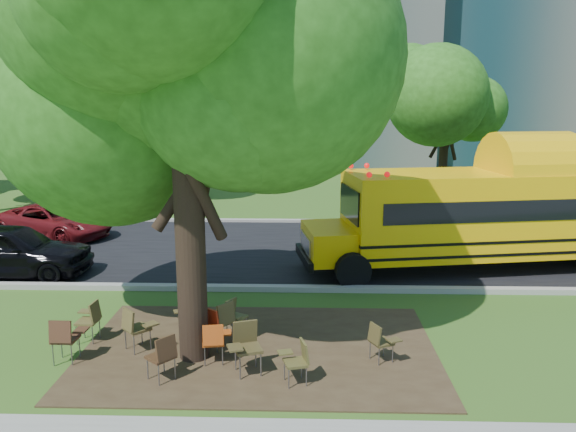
{
  "coord_description": "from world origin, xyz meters",
  "views": [
    {
      "loc": [
        1.88,
        -10.91,
        4.96
      ],
      "look_at": [
        1.44,
        3.99,
        1.79
      ],
      "focal_mm": 35.0,
      "sensor_mm": 36.0,
      "label": 1
    }
  ],
  "objects_px": {
    "chair_6": "(298,358)",
    "main_tree": "(184,62)",
    "school_bus": "(522,212)",
    "chair_2": "(163,353)",
    "chair_8": "(90,317)",
    "chair_0": "(65,336)",
    "bg_car_red": "(54,221)",
    "chair_11": "(223,318)",
    "chair_7": "(380,339)",
    "chair_4": "(215,339)",
    "chair_10": "(234,314)",
    "chair_9": "(189,315)",
    "chair_3": "(205,327)",
    "chair_1": "(135,325)",
    "chair_5": "(245,343)",
    "black_car": "(11,250)"
  },
  "relations": [
    {
      "from": "chair_3",
      "to": "chair_7",
      "type": "xyz_separation_m",
      "value": [
        3.39,
        -0.31,
        -0.08
      ]
    },
    {
      "from": "chair_7",
      "to": "chair_9",
      "type": "distance_m",
      "value": 4.01
    },
    {
      "from": "chair_3",
      "to": "chair_6",
      "type": "relative_size",
      "value": 1.13
    },
    {
      "from": "school_bus",
      "to": "chair_6",
      "type": "bearing_deg",
      "value": -141.74
    },
    {
      "from": "school_bus",
      "to": "chair_7",
      "type": "relative_size",
      "value": 15.25
    },
    {
      "from": "chair_0",
      "to": "chair_3",
      "type": "height_order",
      "value": "chair_3"
    },
    {
      "from": "chair_8",
      "to": "bg_car_red",
      "type": "bearing_deg",
      "value": 32.33
    },
    {
      "from": "chair_3",
      "to": "chair_5",
      "type": "bearing_deg",
      "value": 176.75
    },
    {
      "from": "chair_5",
      "to": "main_tree",
      "type": "bearing_deg",
      "value": -48.32
    },
    {
      "from": "school_bus",
      "to": "chair_11",
      "type": "xyz_separation_m",
      "value": [
        -8.01,
        -5.57,
        -1.1
      ]
    },
    {
      "from": "main_tree",
      "to": "chair_5",
      "type": "height_order",
      "value": "main_tree"
    },
    {
      "from": "main_tree",
      "to": "bg_car_red",
      "type": "xyz_separation_m",
      "value": [
        -6.88,
        9.38,
        -4.96
      ]
    },
    {
      "from": "chair_3",
      "to": "chair_6",
      "type": "xyz_separation_m",
      "value": [
        1.83,
        -1.14,
        -0.07
      ]
    },
    {
      "from": "main_tree",
      "to": "chair_5",
      "type": "xyz_separation_m",
      "value": [
        1.06,
        -0.6,
        -4.96
      ]
    },
    {
      "from": "chair_0",
      "to": "chair_10",
      "type": "distance_m",
      "value": 3.33
    },
    {
      "from": "main_tree",
      "to": "chair_4",
      "type": "distance_m",
      "value": 5.07
    },
    {
      "from": "school_bus",
      "to": "chair_6",
      "type": "distance_m",
      "value": 9.72
    },
    {
      "from": "main_tree",
      "to": "bg_car_red",
      "type": "distance_m",
      "value": 12.64
    },
    {
      "from": "chair_0",
      "to": "chair_11",
      "type": "height_order",
      "value": "chair_11"
    },
    {
      "from": "chair_5",
      "to": "chair_8",
      "type": "bearing_deg",
      "value": -40.01
    },
    {
      "from": "chair_0",
      "to": "bg_car_red",
      "type": "distance_m",
      "value": 10.68
    },
    {
      "from": "chair_1",
      "to": "chair_11",
      "type": "distance_m",
      "value": 1.72
    },
    {
      "from": "chair_1",
      "to": "chair_0",
      "type": "bearing_deg",
      "value": -110.03
    },
    {
      "from": "chair_6",
      "to": "main_tree",
      "type": "bearing_deg",
      "value": 48.85
    },
    {
      "from": "school_bus",
      "to": "main_tree",
      "type": "bearing_deg",
      "value": -153.44
    },
    {
      "from": "main_tree",
      "to": "bg_car_red",
      "type": "height_order",
      "value": "main_tree"
    },
    {
      "from": "chair_1",
      "to": "chair_8",
      "type": "distance_m",
      "value": 1.17
    },
    {
      "from": "chair_0",
      "to": "chair_5",
      "type": "distance_m",
      "value": 3.45
    },
    {
      "from": "main_tree",
      "to": "school_bus",
      "type": "bearing_deg",
      "value": 36.26
    },
    {
      "from": "chair_2",
      "to": "chair_8",
      "type": "height_order",
      "value": "chair_2"
    },
    {
      "from": "chair_2",
      "to": "chair_10",
      "type": "xyz_separation_m",
      "value": [
        1.0,
        2.02,
        -0.06
      ]
    },
    {
      "from": "bg_car_red",
      "to": "chair_7",
      "type": "bearing_deg",
      "value": -111.4
    },
    {
      "from": "black_car",
      "to": "chair_5",
      "type": "bearing_deg",
      "value": -127.59
    },
    {
      "from": "chair_1",
      "to": "chair_9",
      "type": "xyz_separation_m",
      "value": [
        0.91,
        0.78,
        -0.08
      ]
    },
    {
      "from": "chair_6",
      "to": "chair_11",
      "type": "xyz_separation_m",
      "value": [
        -1.54,
        1.6,
        0.06
      ]
    },
    {
      "from": "main_tree",
      "to": "school_bus",
      "type": "xyz_separation_m",
      "value": [
        8.48,
        6.22,
        -3.9
      ]
    },
    {
      "from": "chair_10",
      "to": "chair_1",
      "type": "bearing_deg",
      "value": -34.51
    },
    {
      "from": "chair_1",
      "to": "chair_7",
      "type": "bearing_deg",
      "value": 41.71
    },
    {
      "from": "chair_6",
      "to": "chair_10",
      "type": "xyz_separation_m",
      "value": [
        -1.37,
        2.05,
        -0.02
      ]
    },
    {
      "from": "chair_4",
      "to": "chair_6",
      "type": "relative_size",
      "value": 1.04
    },
    {
      "from": "chair_9",
      "to": "chair_10",
      "type": "distance_m",
      "value": 0.94
    },
    {
      "from": "chair_5",
      "to": "chair_6",
      "type": "relative_size",
      "value": 1.21
    },
    {
      "from": "chair_0",
      "to": "chair_5",
      "type": "height_order",
      "value": "chair_5"
    },
    {
      "from": "chair_0",
      "to": "chair_8",
      "type": "bearing_deg",
      "value": 85.45
    },
    {
      "from": "chair_3",
      "to": "chair_4",
      "type": "xyz_separation_m",
      "value": [
        0.27,
        -0.45,
        -0.05
      ]
    },
    {
      "from": "chair_6",
      "to": "chair_11",
      "type": "height_order",
      "value": "chair_11"
    },
    {
      "from": "chair_5",
      "to": "chair_7",
      "type": "relative_size",
      "value": 1.24
    },
    {
      "from": "chair_6",
      "to": "chair_5",
      "type": "bearing_deg",
      "value": 53.68
    },
    {
      "from": "chair_11",
      "to": "chair_3",
      "type": "bearing_deg",
      "value": -171.37
    },
    {
      "from": "chair_0",
      "to": "black_car",
      "type": "height_order",
      "value": "black_car"
    }
  ]
}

